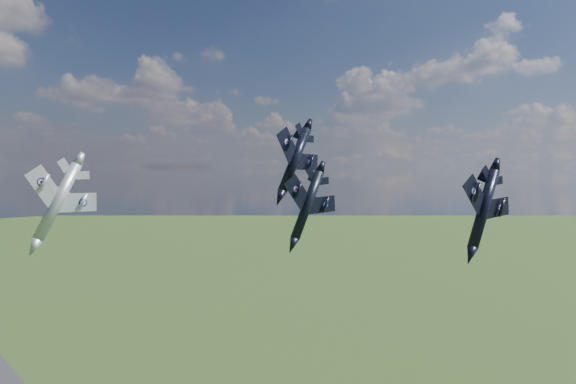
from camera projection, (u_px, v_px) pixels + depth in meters
jet_lead_navy at (307, 205)px, 76.44m from camera, size 11.13×14.36×6.61m
jet_right_navy at (484, 209)px, 65.24m from camera, size 10.84×13.95×6.21m
jet_high_navy at (295, 160)px, 82.33m from camera, size 12.58×15.99×7.88m
jet_left_silver at (58, 201)px, 64.24m from camera, size 10.32×13.70×6.90m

